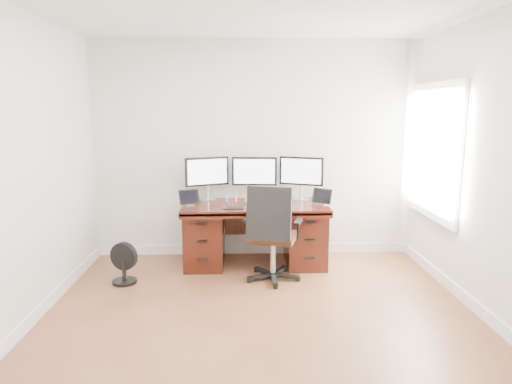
{
  "coord_description": "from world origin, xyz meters",
  "views": [
    {
      "loc": [
        -0.17,
        -3.48,
        1.86
      ],
      "look_at": [
        0.0,
        1.5,
        0.95
      ],
      "focal_mm": 32.0,
      "sensor_mm": 36.0,
      "label": 1
    }
  ],
  "objects_px": {
    "office_chair": "(272,250)",
    "monitor_center": "(254,173)",
    "desk": "(255,232)",
    "keyboard": "(258,207)",
    "floor_fan": "(124,264)"
  },
  "relations": [
    {
      "from": "office_chair",
      "to": "monitor_center",
      "type": "xyz_separation_m",
      "value": [
        -0.17,
        0.8,
        0.73
      ]
    },
    {
      "from": "monitor_center",
      "to": "office_chair",
      "type": "bearing_deg",
      "value": -73.4
    },
    {
      "from": "floor_fan",
      "to": "keyboard",
      "type": "distance_m",
      "value": 1.6
    },
    {
      "from": "desk",
      "to": "floor_fan",
      "type": "height_order",
      "value": "desk"
    },
    {
      "from": "desk",
      "to": "floor_fan",
      "type": "relative_size",
      "value": 3.78
    },
    {
      "from": "desk",
      "to": "floor_fan",
      "type": "distance_m",
      "value": 1.56
    },
    {
      "from": "office_chair",
      "to": "monitor_center",
      "type": "relative_size",
      "value": 1.95
    },
    {
      "from": "floor_fan",
      "to": "monitor_center",
      "type": "distance_m",
      "value": 1.86
    },
    {
      "from": "desk",
      "to": "keyboard",
      "type": "height_order",
      "value": "keyboard"
    },
    {
      "from": "floor_fan",
      "to": "keyboard",
      "type": "bearing_deg",
      "value": 33.67
    },
    {
      "from": "office_chair",
      "to": "monitor_center",
      "type": "height_order",
      "value": "monitor_center"
    },
    {
      "from": "desk",
      "to": "monitor_center",
      "type": "distance_m",
      "value": 0.72
    },
    {
      "from": "desk",
      "to": "keyboard",
      "type": "xyz_separation_m",
      "value": [
        0.03,
        -0.23,
        0.36
      ]
    },
    {
      "from": "desk",
      "to": "monitor_center",
      "type": "height_order",
      "value": "monitor_center"
    },
    {
      "from": "floor_fan",
      "to": "monitor_center",
      "type": "bearing_deg",
      "value": 50.1
    }
  ]
}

